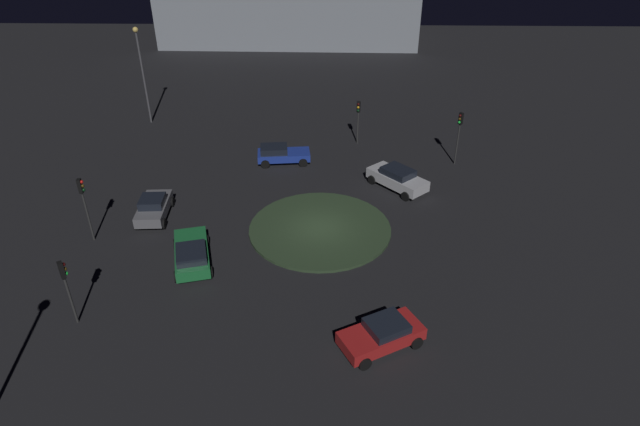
% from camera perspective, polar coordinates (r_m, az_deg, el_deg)
% --- Properties ---
extents(ground_plane, '(116.67, 116.67, 0.00)m').
position_cam_1_polar(ground_plane, '(34.77, -0.00, -1.78)').
color(ground_plane, black).
extents(roundabout_island, '(9.13, 9.13, 0.17)m').
position_cam_1_polar(roundabout_island, '(34.72, -0.00, -1.66)').
color(roundabout_island, '#2D4228').
rests_on(roundabout_island, ground_plane).
extents(car_blue, '(2.38, 4.27, 1.42)m').
position_cam_1_polar(car_blue, '(43.06, -4.12, 6.26)').
color(car_blue, '#1E38A5').
rests_on(car_blue, ground_plane).
extents(car_grey, '(4.03, 2.19, 1.54)m').
position_cam_1_polar(car_grey, '(37.29, -17.16, 0.59)').
color(car_grey, slate).
rests_on(car_grey, ground_plane).
extents(car_silver, '(4.59, 4.42, 1.57)m').
position_cam_1_polar(car_silver, '(39.54, 8.18, 3.68)').
color(car_silver, silver).
rests_on(car_silver, ground_plane).
extents(car_green, '(4.85, 3.05, 1.45)m').
position_cam_1_polar(car_green, '(32.22, -13.40, -4.17)').
color(car_green, '#1E7238').
rests_on(car_green, ground_plane).
extents(car_red, '(3.51, 4.39, 1.40)m').
position_cam_1_polar(car_red, '(26.53, 6.59, -12.58)').
color(car_red, red).
rests_on(car_red, ground_plane).
extents(traffic_light_southeast, '(0.37, 0.39, 3.77)m').
position_cam_1_polar(traffic_light_southeast, '(29.02, -25.30, -6.43)').
color(traffic_light_southeast, '#2D2D2D').
rests_on(traffic_light_southeast, ground_plane).
extents(traffic_light_west, '(0.38, 0.34, 3.72)m').
position_cam_1_polar(traffic_light_west, '(45.69, 4.06, 10.40)').
color(traffic_light_west, '#2D2D2D').
rests_on(traffic_light_west, ground_plane).
extents(traffic_light_south, '(0.32, 0.37, 4.28)m').
position_cam_1_polar(traffic_light_south, '(35.18, -23.70, 1.50)').
color(traffic_light_south, '#2D2D2D').
rests_on(traffic_light_south, ground_plane).
extents(traffic_light_northwest, '(0.38, 0.39, 4.26)m').
position_cam_1_polar(traffic_light_northwest, '(43.14, 14.50, 8.67)').
color(traffic_light_northwest, '#2D2D2D').
rests_on(traffic_light_northwest, ground_plane).
extents(streetlamp_southwest, '(0.47, 0.47, 8.62)m').
position_cam_1_polar(streetlamp_southwest, '(51.70, -18.33, 14.60)').
color(streetlamp_southwest, '#4C4C51').
rests_on(streetlamp_southwest, ground_plane).
extents(store_building, '(15.44, 34.48, 7.94)m').
position_cam_1_polar(store_building, '(80.55, -3.12, 20.72)').
color(store_building, '#8C939E').
rests_on(store_building, ground_plane).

